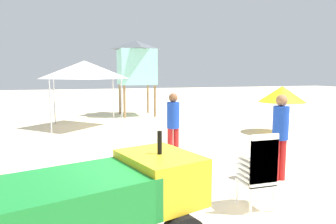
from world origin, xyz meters
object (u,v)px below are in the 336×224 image
at_px(lifeguard_near_center, 173,122).
at_px(lifeguard_tower, 136,63).
at_px(stacked_plastic_chairs, 259,166).
at_px(lifeguard_near_left, 280,131).
at_px(utility_cart, 100,199).
at_px(surfboard_pile, 14,178).
at_px(beach_umbrella_mid, 282,94).
at_px(popup_canopy, 85,70).

xyz_separation_m(lifeguard_near_center, lifeguard_tower, (0.80, 8.62, 1.77)).
relative_size(stacked_plastic_chairs, lifeguard_near_center, 0.75).
bearing_deg(lifeguard_near_left, utility_cart, -154.39).
xyz_separation_m(stacked_plastic_chairs, lifeguard_near_left, (1.23, 1.13, 0.30)).
relative_size(utility_cart, stacked_plastic_chairs, 2.16).
xyz_separation_m(surfboard_pile, beach_umbrella_mid, (8.54, 3.05, 1.30)).
relative_size(utility_cart, popup_canopy, 1.02).
height_order(utility_cart, lifeguard_near_left, lifeguard_near_left).
xyz_separation_m(utility_cart, lifeguard_tower, (2.95, 12.51, 1.98)).
height_order(lifeguard_near_center, popup_canopy, popup_canopy).
height_order(utility_cart, beach_umbrella_mid, beach_umbrella_mid).
bearing_deg(lifeguard_near_left, beach_umbrella_mid, 52.57).
relative_size(lifeguard_near_left, beach_umbrella_mid, 1.02).
bearing_deg(stacked_plastic_chairs, beach_umbrella_mid, 50.24).
xyz_separation_m(utility_cart, beach_umbrella_mid, (7.11, 6.15, 0.67)).
bearing_deg(lifeguard_tower, surfboard_pile, -114.99).
relative_size(utility_cart, lifeguard_tower, 0.72).
bearing_deg(beach_umbrella_mid, utility_cart, -139.11).
distance_m(utility_cart, lifeguard_tower, 13.00).
xyz_separation_m(surfboard_pile, popup_canopy, (1.66, 6.53, 2.20)).
bearing_deg(stacked_plastic_chairs, lifeguard_near_center, 97.22).
relative_size(stacked_plastic_chairs, lifeguard_near_left, 0.72).
height_order(surfboard_pile, beach_umbrella_mid, beach_umbrella_mid).
bearing_deg(utility_cart, popup_canopy, 88.65).
height_order(stacked_plastic_chairs, lifeguard_near_left, lifeguard_near_left).
bearing_deg(beach_umbrella_mid, stacked_plastic_chairs, -129.76).
distance_m(stacked_plastic_chairs, beach_umbrella_mid, 7.16).
distance_m(stacked_plastic_chairs, popup_canopy, 9.39).
relative_size(surfboard_pile, popup_canopy, 0.92).
height_order(surfboard_pile, lifeguard_near_center, lifeguard_near_center).
bearing_deg(lifeguard_near_center, popup_canopy, 108.50).
xyz_separation_m(surfboard_pile, lifeguard_near_center, (3.58, 0.78, 0.84)).
relative_size(lifeguard_near_left, popup_canopy, 0.66).
distance_m(surfboard_pile, lifeguard_tower, 10.70).
bearing_deg(stacked_plastic_chairs, lifeguard_tower, 88.11).
xyz_separation_m(surfboard_pile, lifeguard_tower, (4.38, 9.40, 2.61)).
distance_m(popup_canopy, lifeguard_tower, 3.98).
height_order(utility_cart, stacked_plastic_chairs, utility_cart).
bearing_deg(lifeguard_near_center, surfboard_pile, -167.66).
relative_size(utility_cart, lifeguard_near_left, 1.55).
height_order(utility_cart, lifeguard_near_center, lifeguard_near_center).
bearing_deg(beach_umbrella_mid, lifeguard_near_left, -127.43).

